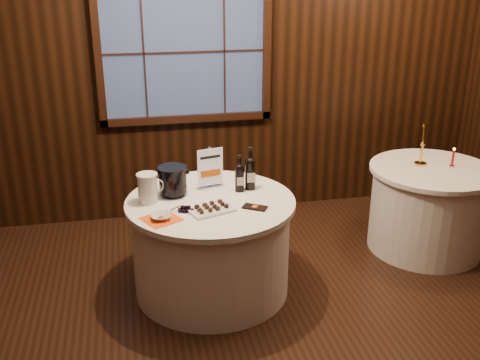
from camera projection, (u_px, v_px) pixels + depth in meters
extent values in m
cube|color=black|center=(185.00, 67.00, 5.31)|extent=(6.00, 0.02, 3.00)
cube|color=navy|center=(184.00, 52.00, 5.23)|extent=(1.50, 0.01, 1.20)
cylinder|color=white|center=(211.00, 248.00, 4.36)|extent=(1.20, 1.20, 0.73)
cylinder|color=white|center=(210.00, 202.00, 4.22)|extent=(1.28, 1.28, 0.04)
cylinder|color=white|center=(428.00, 210.00, 5.01)|extent=(1.00, 1.00, 0.73)
cylinder|color=white|center=(433.00, 170.00, 4.86)|extent=(1.08, 1.08, 0.04)
cube|color=silver|center=(210.00, 187.00, 4.43)|extent=(0.20, 0.14, 0.02)
cube|color=silver|center=(210.00, 167.00, 4.37)|extent=(0.03, 0.02, 0.32)
cube|color=silver|center=(210.00, 167.00, 4.36)|extent=(0.21, 0.05, 0.30)
cylinder|color=black|center=(239.00, 180.00, 4.34)|extent=(0.07, 0.07, 0.19)
sphere|color=black|center=(239.00, 168.00, 4.30)|extent=(0.07, 0.07, 0.07)
cylinder|color=black|center=(239.00, 162.00, 4.28)|extent=(0.03, 0.03, 0.09)
cylinder|color=black|center=(239.00, 157.00, 4.27)|extent=(0.03, 0.03, 0.02)
cube|color=beige|center=(240.00, 181.00, 4.30)|extent=(0.05, 0.00, 0.07)
cylinder|color=black|center=(250.00, 176.00, 4.37)|extent=(0.08, 0.08, 0.22)
sphere|color=black|center=(250.00, 163.00, 4.33)|extent=(0.08, 0.08, 0.08)
cylinder|color=black|center=(250.00, 155.00, 4.31)|extent=(0.03, 0.03, 0.10)
cylinder|color=black|center=(250.00, 149.00, 4.29)|extent=(0.04, 0.04, 0.02)
cube|color=beige|center=(251.00, 178.00, 4.33)|extent=(0.06, 0.00, 0.08)
cylinder|color=black|center=(173.00, 193.00, 4.29)|extent=(0.16, 0.16, 0.03)
cylinder|color=black|center=(173.00, 181.00, 4.25)|extent=(0.21, 0.21, 0.18)
cylinder|color=black|center=(172.00, 168.00, 4.21)|extent=(0.23, 0.23, 0.02)
cube|color=white|center=(211.00, 210.00, 4.02)|extent=(0.37, 0.30, 0.02)
cube|color=black|center=(255.00, 207.00, 4.07)|extent=(0.19, 0.17, 0.01)
cylinder|color=#3C2C16|center=(175.00, 209.00, 4.01)|extent=(0.07, 0.03, 0.03)
cylinder|color=silver|center=(148.00, 189.00, 4.13)|extent=(0.14, 0.14, 0.21)
cylinder|color=silver|center=(147.00, 175.00, 4.09)|extent=(0.16, 0.16, 0.01)
torus|color=silver|center=(158.00, 187.00, 4.14)|extent=(0.11, 0.04, 0.11)
cube|color=#F85114|center=(161.00, 219.00, 3.89)|extent=(0.31, 0.31, 0.00)
imported|color=white|center=(161.00, 217.00, 3.89)|extent=(0.14, 0.14, 0.03)
cylinder|color=gold|center=(420.00, 164.00, 4.93)|extent=(0.11, 0.11, 0.02)
cylinder|color=gold|center=(423.00, 145.00, 4.86)|extent=(0.02, 0.02, 0.33)
cylinder|color=gold|center=(425.00, 125.00, 4.80)|extent=(0.05, 0.05, 0.03)
cylinder|color=gold|center=(452.00, 166.00, 4.88)|extent=(0.05, 0.05, 0.01)
cylinder|color=#B50D12|center=(453.00, 158.00, 4.85)|extent=(0.02, 0.02, 0.14)
sphere|color=#FFB23F|center=(454.00, 149.00, 4.82)|extent=(0.02, 0.02, 0.02)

